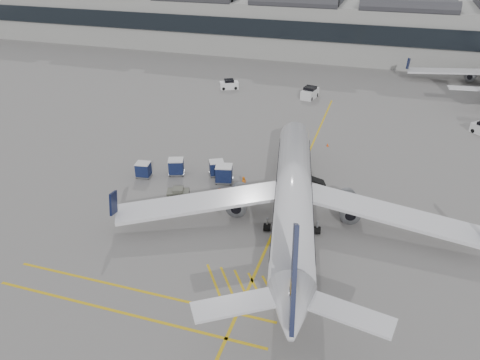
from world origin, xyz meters
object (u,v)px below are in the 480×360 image
(ramp_agent_b, at_px, (219,195))
(pushback_tug, at_px, (178,194))
(belt_loader, at_px, (297,183))
(baggage_cart_a, at_px, (224,173))
(airliner_main, at_px, (293,196))
(ramp_agent_a, at_px, (244,183))

(ramp_agent_b, bearing_deg, pushback_tug, 0.33)
(belt_loader, bearing_deg, baggage_cart_a, 166.18)
(pushback_tug, bearing_deg, airliner_main, -21.99)
(belt_loader, relative_size, pushback_tug, 2.03)
(airliner_main, relative_size, belt_loader, 6.91)
(belt_loader, height_order, baggage_cart_a, belt_loader)
(ramp_agent_a, bearing_deg, airliner_main, -89.41)
(airliner_main, height_order, belt_loader, airliner_main)
(ramp_agent_a, distance_m, ramp_agent_b, 3.57)
(belt_loader, height_order, ramp_agent_b, belt_loader)
(baggage_cart_a, height_order, ramp_agent_a, baggage_cart_a)
(baggage_cart_a, bearing_deg, belt_loader, -5.51)
(ramp_agent_a, xyz_separation_m, pushback_tug, (-5.96, -3.81, -0.24))
(belt_loader, xyz_separation_m, pushback_tug, (-11.29, -5.95, -0.05))
(pushback_tug, bearing_deg, ramp_agent_b, -10.22)
(belt_loader, bearing_deg, pushback_tug, -173.90)
(airliner_main, distance_m, baggage_cart_a, 10.61)
(baggage_cart_a, relative_size, pushback_tug, 0.87)
(airliner_main, relative_size, pushback_tug, 14.04)
(baggage_cart_a, bearing_deg, ramp_agent_b, -90.30)
(pushback_tug, bearing_deg, belt_loader, 8.99)
(airliner_main, bearing_deg, pushback_tug, 165.41)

